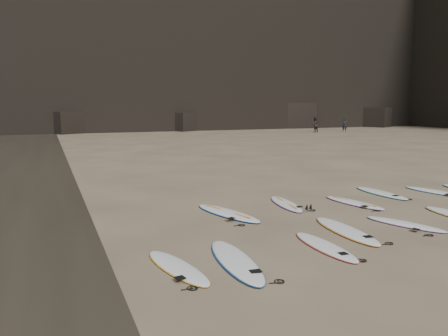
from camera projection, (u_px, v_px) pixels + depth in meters
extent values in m
plane|color=#897559|center=(379.00, 228.00, 11.60)|extent=(240.00, 240.00, 0.00)
cube|color=black|center=(181.00, 122.00, 55.67)|extent=(4.23, 4.46, 2.33)
cube|color=black|center=(293.00, 115.00, 62.85)|extent=(5.95, 5.19, 3.59)
cube|color=black|center=(374.00, 117.00, 65.93)|extent=(5.31, 5.56, 2.88)
cube|color=black|center=(65.00, 123.00, 50.42)|extent=(4.49, 4.76, 2.49)
ellipsoid|color=white|center=(236.00, 260.00, 9.03)|extent=(0.92, 2.83, 0.10)
ellipsoid|color=white|center=(325.00, 246.00, 9.97)|extent=(0.60, 2.34, 0.08)
ellipsoid|color=white|center=(346.00, 230.00, 11.22)|extent=(0.87, 2.76, 0.10)
ellipsoid|color=white|center=(405.00, 224.00, 11.85)|extent=(1.30, 2.27, 0.08)
ellipsoid|color=white|center=(228.00, 213.00, 13.02)|extent=(1.42, 2.88, 0.10)
ellipsoid|color=white|center=(286.00, 204.00, 14.27)|extent=(0.94, 2.45, 0.09)
ellipsoid|color=white|center=(354.00, 202.00, 14.44)|extent=(0.98, 2.49, 0.09)
ellipsoid|color=white|center=(381.00, 193.00, 16.02)|extent=(0.62, 2.59, 0.09)
ellipsoid|color=white|center=(435.00, 192.00, 16.27)|extent=(1.03, 2.52, 0.09)
ellipsoid|color=white|center=(177.00, 267.00, 8.70)|extent=(1.02, 2.38, 0.08)
imported|color=black|center=(345.00, 125.00, 53.50)|extent=(0.74, 0.69, 1.69)
imported|color=black|center=(315.00, 125.00, 52.41)|extent=(0.99, 0.83, 1.83)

